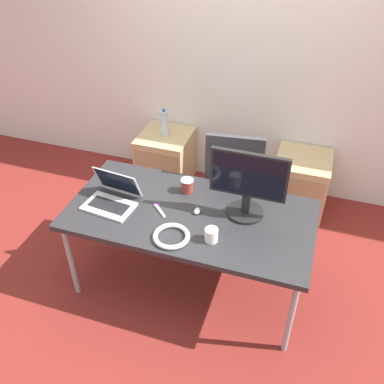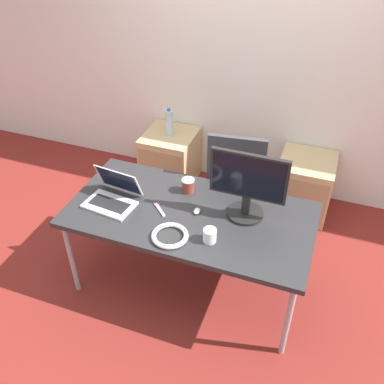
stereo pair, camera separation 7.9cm
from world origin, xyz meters
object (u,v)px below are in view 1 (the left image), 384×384
office_chair (234,194)px  cabinet_left (166,159)px  water_bottle (164,123)px  laptop_center (112,198)px  coffee_cup_white (211,235)px  monitor (248,184)px  mouse (197,211)px  cabinet_right (300,183)px  coffee_cup_brown (187,186)px  cable_coil (171,236)px

office_chair → cabinet_left: office_chair is taller
office_chair → water_bottle: size_ratio=3.95×
laptop_center → coffee_cup_white: laptop_center is taller
water_bottle → monitor: 1.54m
mouse → coffee_cup_white: (0.17, -0.23, 0.03)m
cabinet_right → water_bottle: (-1.34, 0.00, 0.40)m
water_bottle → cabinet_left: bearing=-90.0°
cabinet_right → coffee_cup_brown: coffee_cup_brown is taller
cabinet_right → coffee_cup_white: bearing=-107.7°
mouse → cable_coil: size_ratio=0.27×
monitor → cable_coil: (-0.40, -0.39, -0.24)m
mouse → cabinet_right: bearing=62.4°
monitor → mouse: bearing=-162.6°
cabinet_right → cable_coil: cable_coil is taller
cabinet_left → cable_coil: (0.63, -1.50, 0.45)m
laptop_center → monitor: monitor is taller
mouse → cable_coil: 0.30m
laptop_center → coffee_cup_brown: bearing=33.1°
cabinet_right → laptop_center: laptop_center is taller
water_bottle → coffee_cup_brown: water_bottle is taller
laptop_center → monitor: 0.96m
cabinet_left → monitor: size_ratio=1.07×
office_chair → laptop_center: office_chair is taller
cabinet_right → mouse: bearing=-117.6°
monitor → mouse: size_ratio=7.88×
water_bottle → mouse: bearing=-59.5°
office_chair → cable_coil: size_ratio=4.42×
cabinet_left → mouse: bearing=-59.4°
water_bottle → mouse: size_ratio=4.15×
water_bottle → monitor: monitor is taller
cabinet_left → coffee_cup_brown: size_ratio=5.23×
office_chair → laptop_center: bearing=-132.8°
cabinet_right → monitor: monitor is taller
mouse → coffee_cup_brown: bearing=124.3°
cabinet_left → coffee_cup_white: coffee_cup_white is taller
office_chair → water_bottle: bearing=147.7°
cabinet_left → laptop_center: bearing=-85.3°
coffee_cup_brown → laptop_center: bearing=-146.9°
cabinet_left → mouse: 1.47m
cabinet_left → cable_coil: bearing=-67.2°
cabinet_left → coffee_cup_white: 1.75m
laptop_center → cable_coil: size_ratio=1.53×
cabinet_right → water_bottle: bearing=179.9°
laptop_center → coffee_cup_white: bearing=-10.6°
cabinet_left → laptop_center: laptop_center is taller
cable_coil → office_chair: bearing=78.9°
office_chair → water_bottle: office_chair is taller
mouse → cable_coil: (-0.08, -0.29, -0.00)m
monitor → coffee_cup_white: bearing=-114.0°
office_chair → coffee_cup_brown: size_ratio=10.16×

